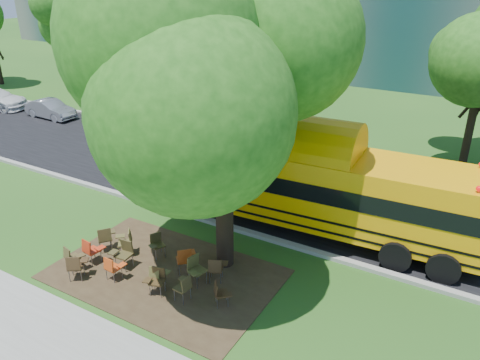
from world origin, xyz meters
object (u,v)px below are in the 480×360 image
Objects in this scene: bg_car_red at (154,124)px; chair_2 at (76,265)px; chair_12 at (195,268)px; chair_14 at (113,267)px; chair_1 at (72,256)px; bg_car_silver at (50,109)px; chair_11 at (185,258)px; black_car at (161,167)px; school_bus at (318,186)px; chair_13 at (216,267)px; chair_4 at (157,274)px; chair_9 at (126,240)px; chair_5 at (157,278)px; pedestrian_a at (101,104)px; chair_3 at (124,252)px; chair_7 at (220,292)px; pedestrian_b at (89,93)px; chair_6 at (184,286)px; chair_8 at (105,237)px; chair_10 at (157,243)px; chair_0 at (91,249)px; main_tree at (222,78)px.

chair_2 is at bearing -153.40° from bg_car_red.
chair_12 is 1.13× the size of chair_14.
bg_car_silver is at bearing 156.37° from chair_1.
black_car is at bearing 89.55° from chair_11.
chair_13 is (-1.42, -4.51, -1.23)m from school_bus.
school_bus is 16.04× the size of chair_4.
bg_car_red is (-7.51, 10.47, 0.01)m from chair_9.
chair_5 is 1.01× the size of chair_14.
school_bus is at bearing -117.93° from pedestrian_a.
chair_3 is at bearing 23.41° from chair_2.
chair_7 is 0.43× the size of pedestrian_b.
chair_7 is 3.54m from chair_14.
chair_6 is (2.66, -0.39, -0.07)m from chair_3.
chair_2 is 1.15× the size of chair_4.
chair_6 reaches higher than chair_14.
chair_11 reaches higher than chair_8.
chair_7 is 0.84× the size of chair_9.
chair_1 is 7.00m from black_car.
chair_11 is (0.14, 1.23, 0.06)m from chair_5.
chair_5 is 2.01m from chair_10.
chair_7 is 22.00m from bg_car_silver.
bg_car_silver is 3.36m from pedestrian_b.
school_bus reaches higher than pedestrian_b.
chair_4 is at bearing -136.57° from pedestrian_a.
pedestrian_b is at bearing 149.02° from chair_1.
chair_0 is 1.09× the size of chair_6.
chair_11 is at bearing -45.99° from chair_8.
chair_4 is (-1.08, -2.11, -5.62)m from main_tree.
bg_car_red is at bearing 128.74° from chair_0.
chair_5 is (1.76, -0.51, -0.07)m from chair_3.
pedestrian_a is 0.84× the size of pedestrian_b.
chair_3 is 1.65m from chair_4.
chair_7 is 0.18× the size of bg_car_red.
bg_car_silver is (-18.78, 9.33, 0.06)m from chair_13.
chair_12 is (3.81, 1.40, 0.06)m from chair_1.
pedestrian_b is at bearing 137.99° from chair_4.
main_tree is 15.13m from bg_car_red.
bg_car_red reaches higher than chair_14.
pedestrian_a reaches higher than chair_5.
chair_9 is at bearing 65.84° from chair_0.
chair_10 is 1.46m from chair_11.
chair_3 is 0.22× the size of bg_car_red.
chair_9 is 1.13× the size of chair_10.
chair_5 is at bearing 67.44° from chair_10.
chair_4 is at bearing -150.56° from chair_11.
black_car is 1.05× the size of bg_car_red.
chair_7 is 0.51× the size of pedestrian_a.
chair_7 is at bearing -19.40° from chair_2.
chair_8 is (-4.88, 0.46, 0.09)m from chair_7.
main_tree is 7.23m from chair_2.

